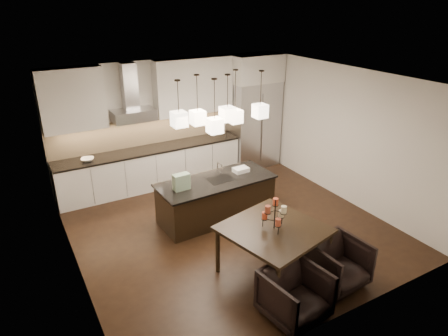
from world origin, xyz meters
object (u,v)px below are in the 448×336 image
refrigerator (254,125)px  dining_table (273,251)px  armchair_left (295,295)px  island_body (216,199)px  armchair_right (338,263)px

refrigerator → dining_table: 4.53m
dining_table → armchair_left: bearing=-120.7°
refrigerator → island_body: bearing=-137.9°
refrigerator → dining_table: (-2.20, -3.90, -0.66)m
dining_table → island_body: bearing=74.9°
dining_table → armchair_right: bearing=-56.7°
island_body → dining_table: 1.97m
dining_table → armchair_left: (-0.29, -0.91, -0.05)m
island_body → armchair_right: (0.64, -2.65, -0.03)m
island_body → armchair_right: size_ratio=2.78×
armchair_left → armchair_right: (1.00, 0.23, -0.00)m
armchair_left → armchair_right: size_ratio=1.01×
dining_table → armchair_left: dining_table is taller
armchair_left → island_body: bearing=75.5°
island_body → armchair_right: island_body is taller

